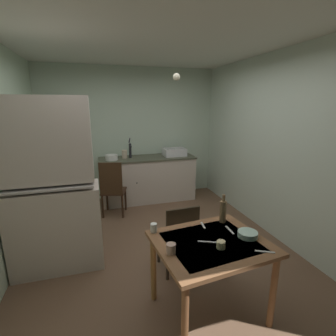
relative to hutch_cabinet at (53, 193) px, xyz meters
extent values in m
plane|color=brown|center=(1.22, 0.02, -0.94)|extent=(5.28, 5.28, 0.00)
cube|color=silver|center=(1.22, 2.21, 0.38)|extent=(3.57, 0.10, 2.63)
cube|color=silver|center=(3.00, 0.02, 0.38)|extent=(0.10, 4.38, 2.63)
cube|color=silver|center=(1.22, 0.02, 1.74)|extent=(3.57, 4.38, 0.10)
cube|color=beige|center=(0.00, 0.00, -0.44)|extent=(1.00, 0.46, 1.00)
cube|color=beige|center=(0.00, 0.00, 0.60)|extent=(0.92, 0.39, 0.92)
cube|color=beige|center=(0.00, -0.02, 0.10)|extent=(0.90, 0.41, 0.02)
cube|color=beige|center=(1.47, 1.84, -0.51)|extent=(1.85, 0.60, 0.86)
cube|color=#4E503F|center=(1.47, 1.84, -0.06)|extent=(1.88, 0.63, 0.03)
sphere|color=#2D2823|center=(1.19, 1.53, -0.46)|extent=(0.02, 0.02, 0.02)
cube|color=white|center=(2.03, 1.84, 0.03)|extent=(0.44, 0.34, 0.15)
cube|color=black|center=(2.03, 1.84, 0.10)|extent=(0.38, 0.28, 0.01)
cylinder|color=#232328|center=(1.14, 1.89, 0.09)|extent=(0.05, 0.05, 0.28)
cylinder|color=#232328|center=(1.14, 1.82, 0.19)|extent=(0.03, 0.12, 0.03)
cylinder|color=#23192E|center=(1.14, 1.95, 0.28)|extent=(0.02, 0.16, 0.12)
cylinder|color=white|center=(0.77, 1.79, 0.00)|extent=(0.23, 0.23, 0.10)
cylinder|color=beige|center=(1.03, 1.88, 0.03)|extent=(0.10, 0.10, 0.16)
cube|color=brown|center=(1.42, -1.14, -0.21)|extent=(1.04, 0.91, 0.04)
cube|color=silver|center=(1.42, -1.14, -0.20)|extent=(0.81, 0.71, 0.00)
cylinder|color=brown|center=(1.03, -1.53, -0.58)|extent=(0.06, 0.06, 0.70)
cylinder|color=brown|center=(1.87, -1.44, -0.58)|extent=(0.06, 0.06, 0.70)
cylinder|color=brown|center=(0.96, -0.84, -0.58)|extent=(0.06, 0.06, 0.70)
cylinder|color=brown|center=(1.80, -0.75, -0.58)|extent=(0.06, 0.06, 0.70)
cube|color=#32271D|center=(1.33, -0.43, -0.52)|extent=(0.42, 0.42, 0.03)
cube|color=#32281B|center=(1.34, -0.62, -0.30)|extent=(0.38, 0.04, 0.41)
cylinder|color=#32271D|center=(1.49, -0.25, -0.73)|extent=(0.04, 0.04, 0.40)
cylinder|color=#32271D|center=(1.16, -0.27, -0.73)|extent=(0.04, 0.04, 0.40)
cylinder|color=#32271D|center=(1.51, -0.59, -0.73)|extent=(0.04, 0.04, 0.40)
cylinder|color=#32271D|center=(1.17, -0.61, -0.73)|extent=(0.04, 0.04, 0.40)
cube|color=#3A2416|center=(0.75, 1.32, -0.51)|extent=(0.49, 0.49, 0.03)
cube|color=#3F2917|center=(0.70, 1.15, -0.22)|extent=(0.37, 0.12, 0.54)
cylinder|color=#3A2416|center=(0.96, 1.44, -0.73)|extent=(0.04, 0.04, 0.41)
cylinder|color=#3A2416|center=(0.63, 1.53, -0.73)|extent=(0.04, 0.04, 0.41)
cylinder|color=#3A2416|center=(0.87, 1.11, -0.73)|extent=(0.04, 0.04, 0.41)
cylinder|color=#3A2416|center=(0.54, 1.20, -0.73)|extent=(0.04, 0.04, 0.41)
cylinder|color=#ADD1C1|center=(1.77, -1.16, -0.17)|extent=(0.18, 0.18, 0.05)
cylinder|color=beige|center=(1.45, -1.25, -0.16)|extent=(0.07, 0.07, 0.06)
cylinder|color=tan|center=(1.03, -1.21, -0.15)|extent=(0.08, 0.08, 0.08)
cylinder|color=white|center=(0.97, -0.83, -0.15)|extent=(0.06, 0.06, 0.08)
cylinder|color=olive|center=(1.70, -0.82, -0.08)|extent=(0.07, 0.07, 0.22)
cylinder|color=olive|center=(1.70, -0.82, 0.06)|extent=(0.03, 0.03, 0.07)
cube|color=silver|center=(1.39, -1.15, -0.19)|extent=(0.18, 0.09, 0.00)
cube|color=beige|center=(1.77, -1.41, -0.19)|extent=(0.15, 0.09, 0.00)
cube|color=beige|center=(1.47, -0.85, -0.19)|extent=(0.04, 0.14, 0.00)
cube|color=beige|center=(1.68, -1.01, -0.19)|extent=(0.03, 0.16, 0.00)
sphere|color=#F9EFCC|center=(1.41, -0.15, 1.27)|extent=(0.08, 0.08, 0.08)
camera|label=1|loc=(0.50, -2.90, 0.97)|focal=26.48mm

